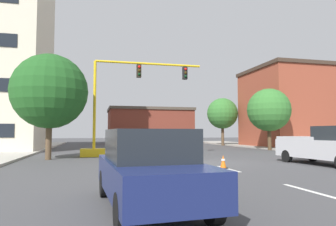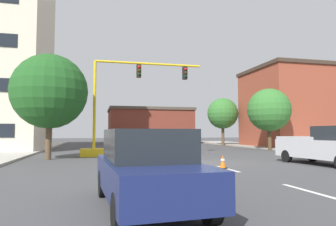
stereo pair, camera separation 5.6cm
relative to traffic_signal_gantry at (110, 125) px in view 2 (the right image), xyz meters
name	(u,v)px [view 2 (the right image)]	position (x,y,z in m)	size (l,w,h in m)	color
ground_plane	(205,163)	(4.95, -5.86, -2.22)	(160.00, 160.00, 0.00)	#424244
sidewalk_right	(313,150)	(18.34, 2.14, -2.15)	(6.00, 56.00, 0.14)	#9E998E
lane_stripe_seg_1	(310,191)	(4.95, -14.36, -2.22)	(0.16, 2.40, 0.01)	silver
lane_stripe_seg_2	(228,169)	(4.95, -8.86, -2.22)	(0.16, 2.40, 0.01)	silver
lane_stripe_seg_3	(191,159)	(4.95, -3.36, -2.22)	(0.16, 2.40, 0.01)	silver
lane_stripe_seg_4	(171,153)	(4.95, 2.14, -2.22)	(0.16, 2.40, 0.01)	silver
building_brick_center	(149,126)	(7.03, 24.55, 0.46)	(12.39, 9.15, 5.34)	brown
building_row_right	(300,108)	(22.69, 9.59, 2.41)	(11.81, 9.38, 9.25)	brown
traffic_signal_gantry	(110,125)	(0.00, 0.00, 0.00)	(8.71, 1.20, 6.83)	yellow
tree_right_far	(223,114)	(15.02, 14.72, 1.92)	(3.98, 3.98, 6.14)	brown
tree_left_near	(50,92)	(-3.82, -1.87, 2.00)	(4.66, 4.66, 6.57)	brown
tree_right_mid	(269,110)	(15.20, 4.17, 1.61)	(4.12, 4.12, 5.90)	#4C3823
pickup_truck_silver	(326,146)	(10.57, -8.51, -1.25)	(2.39, 5.53, 1.99)	#BCBCC1
sedan_navy_near_left	(147,168)	(0.14, -15.17, -1.33)	(2.12, 4.60, 1.74)	navy
traffic_cone_roadside_a	(178,154)	(3.91, -3.87, -1.88)	(0.36, 0.36, 0.70)	black
traffic_cone_roadside_b	(223,162)	(4.78, -8.68, -1.92)	(0.36, 0.36, 0.63)	black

